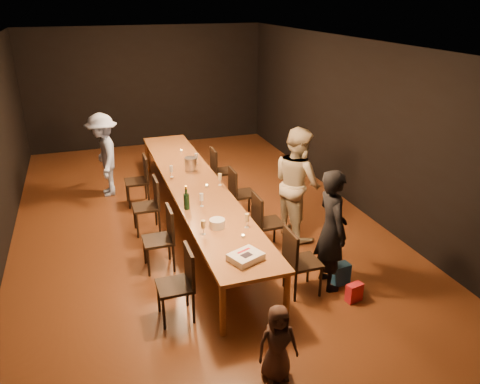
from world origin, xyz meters
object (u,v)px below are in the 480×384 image
object	(u,v)px
chair_right_0	(303,261)
chair_right_1	(269,222)
ice_bucket	(191,164)
chair_left_3	(136,181)
chair_right_3	(223,171)
chair_left_2	(146,206)
champagne_bottle	(186,198)
man_blue	(104,155)
chair_left_0	(175,285)
child	(278,343)
woman_birthday	(332,230)
chair_right_2	(243,193)
chair_left_1	(158,239)
plate_stack	(217,224)
woman_tan	(297,183)
birthday_cake	(246,257)
table	(195,187)

from	to	relation	value
chair_right_0	chair_right_1	bearing A→B (deg)	180.00
ice_bucket	chair_left_3	bearing A→B (deg)	150.39
chair_right_3	chair_left_2	distance (m)	2.08
champagne_bottle	man_blue	bearing A→B (deg)	109.85
chair_left_3	champagne_bottle	xyz separation A→B (m)	(0.50, -2.13, 0.47)
chair_right_1	chair_left_0	bearing A→B (deg)	-54.78
chair_right_0	ice_bucket	distance (m)	3.19
chair_left_2	chair_left_3	bearing A→B (deg)	0.00
child	woman_birthday	bearing A→B (deg)	50.23
chair_left_0	champagne_bottle	size ratio (longest dim) A/B	2.54
man_blue	chair_right_1	bearing A→B (deg)	33.72
chair_right_2	chair_left_1	bearing A→B (deg)	-54.78
chair_right_3	plate_stack	xyz separation A→B (m)	(-0.94, -2.85, 0.35)
chair_right_3	chair_left_1	xyz separation A→B (m)	(-1.70, -2.40, 0.00)
chair_right_0	woman_tan	bearing A→B (deg)	158.18
chair_right_0	child	world-z (taller)	chair_right_0
woman_tan	champagne_bottle	world-z (taller)	woman_tan
chair_left_3	woman_birthday	distance (m)	4.16
chair_left_2	plate_stack	size ratio (longest dim) A/B	4.30
chair_right_2	woman_tan	bearing A→B (deg)	35.23
chair_left_2	child	distance (m)	3.78
chair_right_3	man_blue	world-z (taller)	man_blue
birthday_cake	ice_bucket	bearing A→B (deg)	65.89
plate_stack	child	bearing A→B (deg)	-89.04
man_blue	chair_right_3	bearing A→B (deg)	71.25
chair_left_0	plate_stack	world-z (taller)	chair_left_0
chair_right_3	chair_left_0	bearing A→B (deg)	-25.28
chair_left_3	birthday_cake	world-z (taller)	chair_left_3
table	chair_left_3	world-z (taller)	chair_left_3
table	woman_tan	distance (m)	1.71
chair_right_2	child	world-z (taller)	chair_right_2
woman_birthday	ice_bucket	world-z (taller)	woman_birthday
woman_tan	champagne_bottle	bearing A→B (deg)	83.14
chair_right_1	birthday_cake	bearing A→B (deg)	-31.99
chair_right_3	man_blue	size ratio (longest dim) A/B	0.57
chair_right_0	child	distance (m)	1.59
woman_tan	ice_bucket	bearing A→B (deg)	33.23
table	chair_left_3	xyz separation A→B (m)	(-0.85, 1.20, -0.24)
chair_right_1	chair_right_3	xyz separation A→B (m)	(0.00, 2.40, 0.00)
plate_stack	chair_right_2	bearing A→B (deg)	60.21
man_blue	birthday_cake	xyz separation A→B (m)	(1.35, -4.43, -0.02)
chair_right_1	chair_left_3	xyz separation A→B (m)	(-1.70, 2.40, 0.00)
man_blue	child	distance (m)	5.72
chair_right_1	woman_birthday	size ratio (longest dim) A/B	0.56
chair_right_1	champagne_bottle	world-z (taller)	champagne_bottle
chair_right_1	chair_left_1	world-z (taller)	same
chair_left_1	plate_stack	distance (m)	0.94
chair_right_0	chair_right_2	distance (m)	2.40
chair_left_3	ice_bucket	distance (m)	1.15
chair_right_3	chair_right_1	bearing A→B (deg)	-0.00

